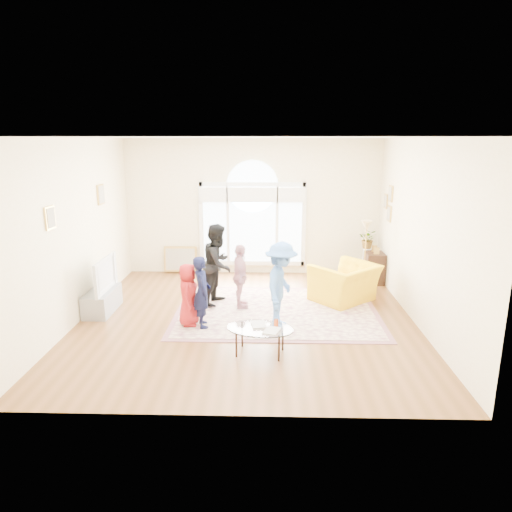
{
  "coord_description": "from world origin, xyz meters",
  "views": [
    {
      "loc": [
        0.38,
        -7.74,
        3.18
      ],
      "look_at": [
        0.16,
        0.3,
        1.11
      ],
      "focal_mm": 32.0,
      "sensor_mm": 36.0,
      "label": 1
    }
  ],
  "objects_px": {
    "tv_console": "(102,301)",
    "television": "(100,274)",
    "coffee_table": "(260,329)",
    "area_rug": "(277,311)",
    "armchair": "(345,283)"
  },
  "relations": [
    {
      "from": "coffee_table",
      "to": "armchair",
      "type": "bearing_deg",
      "value": 65.71
    },
    {
      "from": "tv_console",
      "to": "area_rug",
      "type": "bearing_deg",
      "value": 1.55
    },
    {
      "from": "tv_console",
      "to": "television",
      "type": "height_order",
      "value": "television"
    },
    {
      "from": "coffee_table",
      "to": "armchair",
      "type": "relative_size",
      "value": 0.95
    },
    {
      "from": "television",
      "to": "armchair",
      "type": "height_order",
      "value": "television"
    },
    {
      "from": "area_rug",
      "to": "armchair",
      "type": "relative_size",
      "value": 3.08
    },
    {
      "from": "tv_console",
      "to": "coffee_table",
      "type": "relative_size",
      "value": 0.9
    },
    {
      "from": "tv_console",
      "to": "armchair",
      "type": "relative_size",
      "value": 0.85
    },
    {
      "from": "television",
      "to": "armchair",
      "type": "relative_size",
      "value": 0.93
    },
    {
      "from": "area_rug",
      "to": "coffee_table",
      "type": "height_order",
      "value": "coffee_table"
    },
    {
      "from": "area_rug",
      "to": "tv_console",
      "type": "bearing_deg",
      "value": -178.45
    },
    {
      "from": "television",
      "to": "armchair",
      "type": "bearing_deg",
      "value": 8.63
    },
    {
      "from": "television",
      "to": "coffee_table",
      "type": "bearing_deg",
      "value": -29.02
    },
    {
      "from": "area_rug",
      "to": "television",
      "type": "height_order",
      "value": "television"
    },
    {
      "from": "area_rug",
      "to": "television",
      "type": "bearing_deg",
      "value": -178.45
    }
  ]
}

